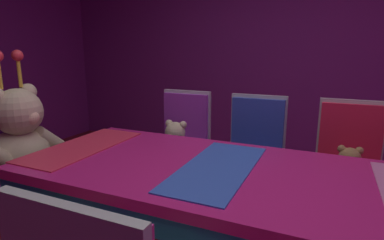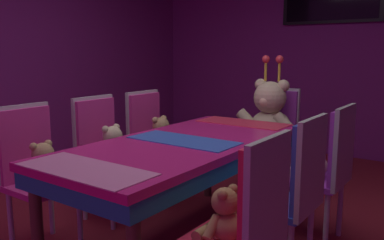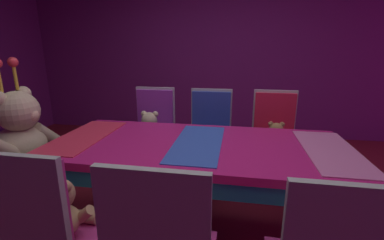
# 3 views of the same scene
# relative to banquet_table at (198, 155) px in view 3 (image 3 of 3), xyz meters

# --- Properties ---
(ground_plane) EXTENTS (7.90, 7.90, 0.00)m
(ground_plane) POSITION_rel_banquet_table_xyz_m (0.00, 0.00, -0.65)
(ground_plane) COLOR maroon
(wall_right) EXTENTS (0.12, 6.40, 2.80)m
(wall_right) POSITION_rel_banquet_table_xyz_m (2.60, 0.00, 0.75)
(wall_right) COLOR #721E72
(wall_right) RESTS_ON ground_plane
(banquet_table) EXTENTS (0.90, 2.02, 0.75)m
(banquet_table) POSITION_rel_banquet_table_xyz_m (0.00, 0.00, 0.00)
(banquet_table) COLOR #C61E72
(banquet_table) RESTS_ON ground_plane
(teddy_left_1) EXTENTS (0.26, 0.33, 0.31)m
(teddy_left_1) POSITION_rel_banquet_table_xyz_m (-0.70, 0.02, -0.06)
(teddy_left_1) COLOR beige
(teddy_left_1) RESTS_ON chair_left_1
(chair_left_2) EXTENTS (0.42, 0.41, 0.98)m
(chair_left_2) POSITION_rel_banquet_table_xyz_m (-0.82, 0.58, -0.05)
(chair_left_2) COLOR #CC338C
(chair_left_2) RESTS_ON ground_plane
(teddy_left_2) EXTENTS (0.26, 0.33, 0.31)m
(teddy_left_2) POSITION_rel_banquet_table_xyz_m (-0.67, 0.58, -0.06)
(teddy_left_2) COLOR tan
(teddy_left_2) RESTS_ON chair_left_2
(chair_right_0) EXTENTS (0.42, 0.41, 0.98)m
(chair_right_0) POSITION_rel_banquet_table_xyz_m (0.84, -0.62, -0.05)
(chair_right_0) COLOR red
(chair_right_0) RESTS_ON ground_plane
(teddy_right_0) EXTENTS (0.22, 0.28, 0.26)m
(teddy_right_0) POSITION_rel_banquet_table_xyz_m (0.70, -0.62, -0.08)
(teddy_right_0) COLOR #9E7247
(teddy_right_0) RESTS_ON chair_right_0
(chair_right_1) EXTENTS (0.42, 0.41, 0.98)m
(chair_right_1) POSITION_rel_banquet_table_xyz_m (0.82, 0.00, -0.05)
(chair_right_1) COLOR #2D47B2
(chair_right_1) RESTS_ON ground_plane
(chair_right_2) EXTENTS (0.42, 0.41, 0.98)m
(chair_right_2) POSITION_rel_banquet_table_xyz_m (0.84, 0.59, -0.05)
(chair_right_2) COLOR purple
(chair_right_2) RESTS_ON ground_plane
(teddy_right_2) EXTENTS (0.26, 0.34, 0.32)m
(teddy_right_2) POSITION_rel_banquet_table_xyz_m (0.69, 0.59, -0.06)
(teddy_right_2) COLOR beige
(teddy_right_2) RESTS_ON chair_right_2
(throne_chair) EXTENTS (0.41, 0.42, 0.98)m
(throne_chair) POSITION_rel_banquet_table_xyz_m (0.00, 1.54, -0.05)
(throne_chair) COLOR purple
(throne_chair) RESTS_ON ground_plane
(king_teddy_bear) EXTENTS (0.66, 0.51, 0.85)m
(king_teddy_bear) POSITION_rel_banquet_table_xyz_m (0.00, 1.38, 0.08)
(king_teddy_bear) COLOR beige
(king_teddy_bear) RESTS_ON throne_chair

